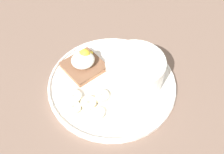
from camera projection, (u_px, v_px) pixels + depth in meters
ground_plane at (112, 87)px, 60.88cm from camera, size 120.00×120.00×2.00cm
plate at (112, 83)px, 59.50cm from camera, size 30.43×30.43×1.60cm
oatmeal_bowl at (135, 70)px, 56.89cm from camera, size 13.57×13.57×7.17cm
toast_slice at (84, 66)px, 61.49cm from camera, size 11.56×11.56×1.51cm
poached_egg at (83, 59)px, 59.83cm from camera, size 6.48×6.70×3.80cm
banana_slice_front at (101, 97)px, 55.78cm from camera, size 4.03×3.95×1.69cm
banana_slice_left at (98, 113)px, 53.26cm from camera, size 3.53×3.61×1.32cm
banana_slice_back at (88, 103)px, 54.96cm from camera, size 4.49×4.50×1.07cm
banana_slice_right at (73, 108)px, 54.04cm from camera, size 4.69×4.69×1.46cm
banana_slice_inner at (74, 97)px, 55.79cm from camera, size 4.77×4.82×1.51cm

